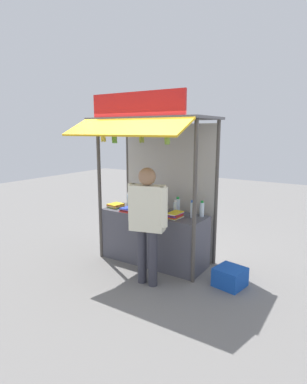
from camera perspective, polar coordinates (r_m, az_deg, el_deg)
ground_plane at (r=5.64m, az=0.00°, el=-12.35°), size 20.00×20.00×0.00m
stall_counter at (r=5.48m, az=0.00°, el=-8.13°), size 1.82×0.64×0.88m
stall_structure at (r=5.33m, az=0.83°, el=5.07°), size 2.02×1.55×2.79m
water_bottle_mid_right at (r=5.30m, az=4.39°, el=-2.44°), size 0.08×0.08×0.27m
water_bottle_front_left at (r=5.61m, az=-0.28°, el=-1.55°), size 0.08×0.08×0.29m
water_bottle_back_left at (r=5.22m, az=3.96°, el=-2.85°), size 0.07×0.07×0.23m
water_bottle_right at (r=5.05m, az=7.05°, el=-3.15°), size 0.08×0.08×0.28m
water_bottle_front_right at (r=5.12m, az=8.72°, el=-3.08°), size 0.07×0.07×0.26m
water_bottle_rear_center at (r=5.73m, az=-4.51°, el=-1.48°), size 0.07×0.07×0.26m
magazine_stack_back_right at (r=5.26m, az=-0.24°, el=-3.44°), size 0.22×0.28×0.09m
magazine_stack_far_left at (r=5.74m, az=-6.83°, el=-2.41°), size 0.25×0.28×0.07m
magazine_stack_center at (r=5.44m, az=-4.46°, el=-3.12°), size 0.25×0.29×0.07m
magazine_stack_left at (r=5.00m, az=3.89°, el=-4.19°), size 0.21×0.31×0.10m
banana_bunch_inner_right at (r=4.56m, az=2.49°, el=9.31°), size 0.10×0.10×0.27m
banana_bunch_rightmost at (r=5.11m, az=-7.04°, el=9.65°), size 0.12×0.10×0.28m
banana_bunch_leftmost at (r=4.80m, az=-2.16°, el=9.70°), size 0.09×0.09×0.26m
banana_bunch_inner_left at (r=5.27m, az=-9.03°, el=9.64°), size 0.11×0.11×0.26m
vendor_person at (r=4.52m, az=-1.14°, el=-4.30°), size 0.66×0.33×1.74m
plastic_crate at (r=4.90m, az=13.62°, el=-14.67°), size 0.46×0.46×0.28m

